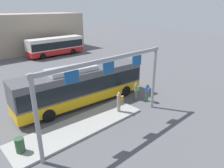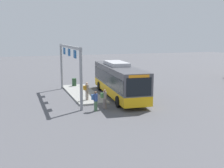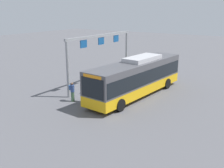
# 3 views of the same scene
# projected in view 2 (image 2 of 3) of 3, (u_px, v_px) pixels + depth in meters

# --- Properties ---
(ground_plane) EXTENTS (120.00, 120.00, 0.00)m
(ground_plane) POSITION_uv_depth(u_px,v_px,m) (119.00, 97.00, 28.06)
(ground_plane) COLOR #56565B
(platform_curb) EXTENTS (10.00, 2.80, 0.16)m
(platform_curb) POSITION_uv_depth(u_px,v_px,m) (82.00, 93.00, 29.33)
(platform_curb) COLOR #9E9E99
(platform_curb) RESTS_ON ground
(bus_main) EXTENTS (11.91, 3.45, 3.46)m
(bus_main) POSITION_uv_depth(u_px,v_px,m) (119.00, 79.00, 27.75)
(bus_main) COLOR #EAAD14
(bus_main) RESTS_ON ground
(person_boarding) EXTENTS (0.41, 0.57, 1.67)m
(person_boarding) POSITION_uv_depth(u_px,v_px,m) (95.00, 101.00, 22.55)
(person_boarding) COLOR #476B4C
(person_boarding) RESTS_ON ground
(person_waiting_near) EXTENTS (0.38, 0.56, 1.67)m
(person_waiting_near) POSITION_uv_depth(u_px,v_px,m) (104.00, 98.00, 23.29)
(person_waiting_near) COLOR slate
(person_waiting_near) RESTS_ON ground
(person_waiting_mid) EXTENTS (0.52, 0.60, 1.67)m
(person_waiting_mid) POSITION_uv_depth(u_px,v_px,m) (87.00, 91.00, 25.76)
(person_waiting_mid) COLOR gray
(person_waiting_mid) RESTS_ON platform_curb
(platform_sign_gantry) EXTENTS (10.32, 0.24, 5.20)m
(platform_sign_gantry) POSITION_uv_depth(u_px,v_px,m) (69.00, 60.00, 26.91)
(platform_sign_gantry) COLOR gray
(platform_sign_gantry) RESTS_ON ground
(trash_bin) EXTENTS (0.52, 0.52, 0.90)m
(trash_bin) POSITION_uv_depth(u_px,v_px,m) (74.00, 82.00, 33.13)
(trash_bin) COLOR #2D5133
(trash_bin) RESTS_ON platform_curb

